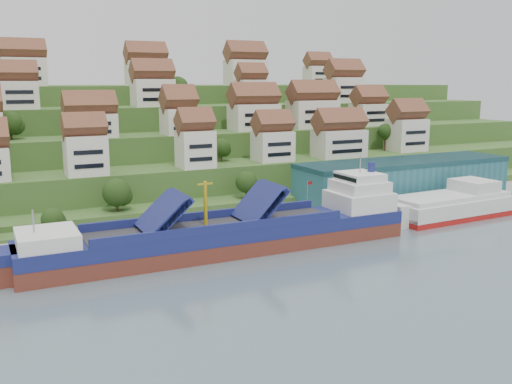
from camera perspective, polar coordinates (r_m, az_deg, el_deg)
ground at (r=114.67m, az=0.01°, el=-5.42°), size 300.00×300.00×0.00m
quay at (r=136.44m, az=4.74°, el=-2.31°), size 180.00×14.00×2.20m
hillside at (r=209.05m, az=-12.76°, el=4.75°), size 260.00×128.00×31.00m
hillside_village at (r=167.57m, az=-8.30°, el=8.13°), size 157.32×62.45×28.92m
hillside_trees at (r=147.81m, az=-11.70°, el=4.55°), size 141.02×62.67×31.05m
warehouse at (r=155.45m, az=14.55°, el=1.31°), size 60.00×15.00×10.00m
flagpole at (r=130.08m, az=5.21°, el=-0.37°), size 1.28×0.16×8.00m
cargo_ship at (r=110.90m, az=-2.09°, el=-4.26°), size 76.23×12.47×16.86m
second_ship at (r=145.91m, az=18.97°, el=-1.31°), size 32.72×13.36×9.34m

